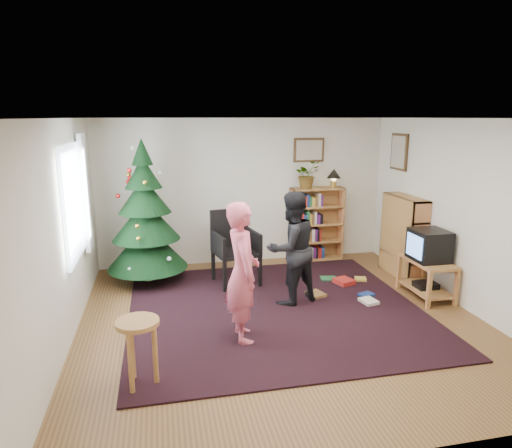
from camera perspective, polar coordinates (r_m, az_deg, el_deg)
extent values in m
plane|color=brown|center=(5.95, 3.11, -11.77)|extent=(5.00, 5.00, 0.00)
plane|color=white|center=(5.39, 3.45, 13.07)|extent=(5.00, 5.00, 0.00)
cube|color=silver|center=(7.93, -1.49, 4.07)|extent=(5.00, 0.02, 2.50)
cube|color=silver|center=(3.31, 14.89, -9.70)|extent=(5.00, 0.02, 2.50)
cube|color=silver|center=(5.46, -22.97, -1.22)|extent=(0.02, 5.00, 2.50)
cube|color=silver|center=(6.64, 24.57, 1.06)|extent=(0.02, 5.00, 2.50)
cube|color=black|center=(6.21, 2.38, -10.55)|extent=(3.80, 3.60, 0.02)
cube|color=silver|center=(5.98, -21.87, 2.52)|extent=(0.04, 1.20, 1.40)
cube|color=white|center=(6.65, -20.55, 3.63)|extent=(0.06, 0.35, 1.60)
cube|color=#4C3319|center=(8.12, 6.63, 9.17)|extent=(0.55, 0.03, 0.42)
cube|color=beige|center=(8.12, 6.63, 9.17)|extent=(0.47, 0.01, 0.34)
cube|color=#4C3319|center=(7.99, 17.46, 8.60)|extent=(0.03, 0.50, 0.60)
cube|color=beige|center=(7.99, 17.46, 8.60)|extent=(0.01, 0.42, 0.52)
cylinder|color=#3F2816|center=(7.35, -13.27, -6.14)|extent=(0.12, 0.12, 0.24)
cone|color=black|center=(7.22, -13.46, -2.66)|extent=(1.22, 1.22, 0.69)
cone|color=black|center=(7.12, -13.64, 0.54)|extent=(1.03, 1.03, 0.61)
cone|color=black|center=(7.05, -13.80, 3.56)|extent=(0.79, 0.79, 0.54)
cone|color=black|center=(7.00, -13.96, 6.30)|extent=(0.55, 0.55, 0.47)
cone|color=black|center=(6.97, -14.10, 8.79)|extent=(0.32, 0.32, 0.39)
cube|color=#C27645|center=(8.23, 7.54, 0.03)|extent=(0.95, 0.30, 1.30)
cube|color=#C27645|center=(8.11, 7.68, 4.40)|extent=(0.95, 0.30, 0.03)
cube|color=#C27645|center=(7.66, 17.93, -1.51)|extent=(0.30, 0.95, 1.30)
cube|color=#C27645|center=(7.53, 18.27, 3.17)|extent=(0.30, 0.95, 0.03)
cube|color=#C27645|center=(6.89, 20.69, -4.38)|extent=(0.47, 0.85, 0.04)
cube|color=#C27645|center=(6.56, 20.81, -7.82)|extent=(0.05, 0.05, 0.51)
cube|color=#C27645|center=(6.78, 23.76, -7.39)|extent=(0.05, 0.05, 0.51)
cube|color=#C27645|center=(7.19, 17.44, -5.71)|extent=(0.05, 0.05, 0.51)
cube|color=#C27645|center=(7.39, 20.23, -5.40)|extent=(0.05, 0.05, 0.51)
cube|color=#C27645|center=(7.02, 20.41, -7.58)|extent=(0.43, 0.81, 0.03)
cube|color=black|center=(7.00, 20.45, -7.15)|extent=(0.30, 0.25, 0.08)
cube|color=black|center=(6.82, 20.85, -2.49)|extent=(0.45, 0.50, 0.43)
cube|color=#558CE7|center=(6.70, 19.19, -2.63)|extent=(0.01, 0.39, 0.31)
cube|color=black|center=(6.95, -2.52, -3.56)|extent=(0.72, 0.72, 0.05)
cube|color=black|center=(7.14, -2.93, -0.50)|extent=(0.62, 0.16, 0.62)
cube|color=black|center=(6.73, -4.46, -6.43)|extent=(0.06, 0.06, 0.51)
cube|color=black|center=(6.82, 0.22, -6.12)|extent=(0.06, 0.06, 0.51)
cube|color=black|center=(7.25, -5.05, -4.97)|extent=(0.06, 0.06, 0.51)
cube|color=black|center=(7.34, -0.71, -4.71)|extent=(0.06, 0.06, 0.51)
cylinder|color=#C27645|center=(4.47, -14.62, -11.85)|extent=(0.41, 0.41, 0.05)
cylinder|color=#C27645|center=(4.61, -12.48, -15.59)|extent=(0.05, 0.05, 0.63)
cylinder|color=#C27645|center=(4.73, -15.23, -14.95)|extent=(0.05, 0.05, 0.63)
cylinder|color=#C27645|center=(4.51, -15.39, -16.46)|extent=(0.05, 0.05, 0.63)
imported|color=#D05367|center=(5.15, -1.71, -6.08)|extent=(0.40, 0.60, 1.62)
imported|color=black|center=(6.19, 4.45, -3.06)|extent=(0.92, 0.82, 1.56)
imported|color=gray|center=(8.01, 6.38, 6.16)|extent=(0.53, 0.49, 0.48)
cylinder|color=#A57F33|center=(8.20, 9.67, 4.91)|extent=(0.10, 0.10, 0.10)
sphere|color=#FFD88C|center=(8.19, 9.70, 5.69)|extent=(0.10, 0.10, 0.10)
cone|color=black|center=(8.18, 9.72, 6.26)|extent=(0.25, 0.25, 0.16)
cube|color=#A51E19|center=(7.18, 10.93, -7.16)|extent=(0.20, 0.20, 0.08)
cube|color=navy|center=(6.78, 13.62, -8.55)|extent=(0.20, 0.20, 0.08)
cube|color=#1E592D|center=(7.33, 9.05, -6.64)|extent=(0.20, 0.20, 0.08)
cube|color=gold|center=(7.38, 12.91, -6.69)|extent=(0.20, 0.20, 0.08)
cube|color=brown|center=(6.67, 7.47, -8.66)|extent=(0.20, 0.20, 0.08)
cube|color=beige|center=(6.55, 13.90, -9.35)|extent=(0.20, 0.20, 0.08)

